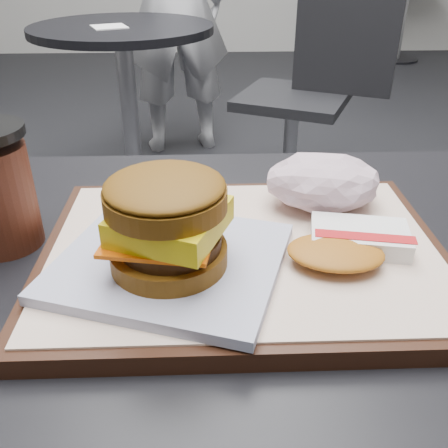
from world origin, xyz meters
TOP-DOWN VIEW (x-y plane):
  - customer_table at (0.00, 0.00)m, footprint 0.80×0.60m
  - serving_tray at (-0.00, 0.02)m, footprint 0.38×0.28m
  - breakfast_sandwich at (-0.07, -0.01)m, footprint 0.23×0.22m
  - hash_brown at (0.09, 0.01)m, footprint 0.13×0.10m
  - crumpled_wrapper at (0.09, 0.10)m, footprint 0.12×0.10m
  - neighbor_table at (-0.35, 1.65)m, footprint 0.70×0.70m
  - napkin at (-0.39, 1.59)m, footprint 0.16×0.16m
  - neighbor_chair at (0.39, 1.65)m, footprint 0.66×0.56m

SIDE VIEW (x-z plane):
  - neighbor_chair at x=0.39m, z-range 0.07..0.95m
  - neighbor_table at x=-0.35m, z-range 0.18..0.93m
  - customer_table at x=0.00m, z-range 0.20..0.97m
  - napkin at x=-0.39m, z-range 0.75..0.75m
  - serving_tray at x=0.00m, z-range 0.77..0.79m
  - hash_brown at x=0.09m, z-range 0.79..0.81m
  - crumpled_wrapper at x=0.09m, z-range 0.79..0.84m
  - breakfast_sandwich at x=-0.07m, z-range 0.78..0.88m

